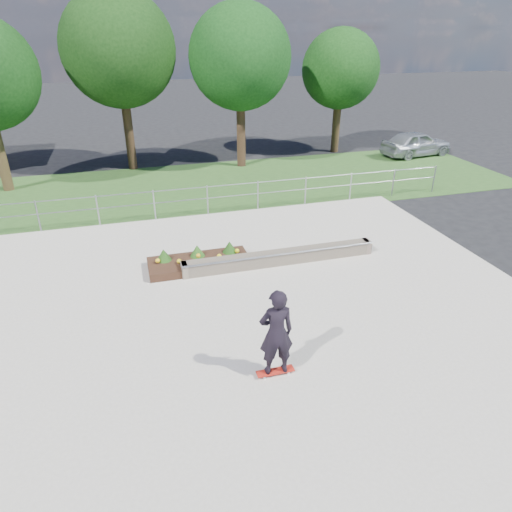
{
  "coord_description": "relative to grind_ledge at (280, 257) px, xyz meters",
  "views": [
    {
      "loc": [
        -2.78,
        -8.86,
        6.51
      ],
      "look_at": [
        0.2,
        1.5,
        1.1
      ],
      "focal_mm": 32.0,
      "sensor_mm": 36.0,
      "label": 1
    }
  ],
  "objects": [
    {
      "name": "ground",
      "position": [
        -1.34,
        -2.81,
        -0.26
      ],
      "size": [
        120.0,
        120.0,
        0.0
      ],
      "primitive_type": "plane",
      "color": "black",
      "rests_on": "ground"
    },
    {
      "name": "skateboarder",
      "position": [
        -1.69,
        -4.69,
        0.84
      ],
      "size": [
        0.8,
        0.49,
        2.02
      ],
      "color": "silver",
      "rests_on": "concrete_slab"
    },
    {
      "name": "concrete_slab",
      "position": [
        -1.34,
        -2.81,
        -0.23
      ],
      "size": [
        15.0,
        15.0,
        0.06
      ],
      "primitive_type": "cube",
      "color": "#AEA79A",
      "rests_on": "ground"
    },
    {
      "name": "parked_car",
      "position": [
        11.64,
        10.53,
        0.43
      ],
      "size": [
        4.28,
        2.19,
        1.39
      ],
      "primitive_type": "imported",
      "rotation": [
        0.0,
        0.0,
        1.71
      ],
      "color": "#A1A5AA",
      "rests_on": "ground"
    },
    {
      "name": "tree_far_right",
      "position": [
        7.66,
        12.69,
        4.21
      ],
      "size": [
        4.2,
        4.2,
        6.6
      ],
      "color": "#342315",
      "rests_on": "ground"
    },
    {
      "name": "grass_verge",
      "position": [
        -1.34,
        8.19,
        -0.25
      ],
      "size": [
        30.0,
        8.0,
        0.02
      ],
      "primitive_type": "cube",
      "color": "#274A1D",
      "rests_on": "ground"
    },
    {
      "name": "grind_ledge",
      "position": [
        0.0,
        0.0,
        0.0
      ],
      "size": [
        6.0,
        0.44,
        0.43
      ],
      "color": "brown",
      "rests_on": "concrete_slab"
    },
    {
      "name": "tree_mid_right",
      "position": [
        1.66,
        11.19,
        4.97
      ],
      "size": [
        4.9,
        4.9,
        7.7
      ],
      "color": "#301D13",
      "rests_on": "ground"
    },
    {
      "name": "planter_bed",
      "position": [
        -2.41,
        0.49,
        -0.02
      ],
      "size": [
        3.0,
        1.2,
        0.61
      ],
      "color": "black",
      "rests_on": "concrete_slab"
    },
    {
      "name": "fence",
      "position": [
        -1.34,
        4.69,
        0.51
      ],
      "size": [
        20.06,
        0.06,
        1.2
      ],
      "color": "gray",
      "rests_on": "ground"
    },
    {
      "name": "tree_mid_left",
      "position": [
        -3.84,
        12.19,
        5.34
      ],
      "size": [
        5.25,
        5.25,
        8.25
      ],
      "color": "black",
      "rests_on": "ground"
    }
  ]
}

